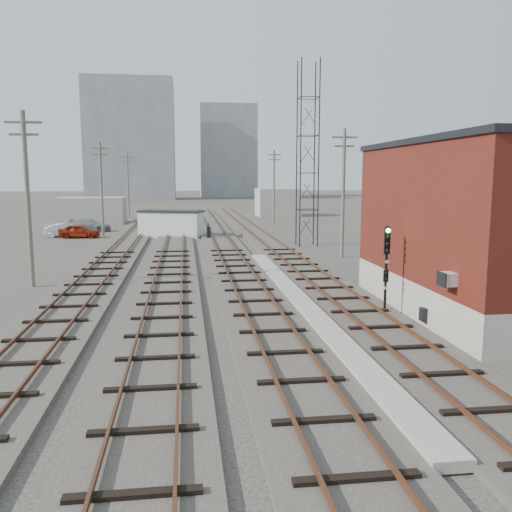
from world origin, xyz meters
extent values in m
plane|color=#282621|center=(0.00, 60.00, 0.00)|extent=(320.00, 320.00, 0.00)
cube|color=#332D28|center=(2.50, 39.00, 0.10)|extent=(3.20, 90.00, 0.20)
cube|color=#4C2816|center=(1.78, 39.00, 0.33)|extent=(0.07, 90.00, 0.12)
cube|color=#4C2816|center=(3.22, 39.00, 0.33)|extent=(0.07, 90.00, 0.12)
cube|color=#332D28|center=(-1.50, 39.00, 0.10)|extent=(3.20, 90.00, 0.20)
cube|color=#4C2816|center=(-2.22, 39.00, 0.33)|extent=(0.07, 90.00, 0.12)
cube|color=#4C2816|center=(-0.78, 39.00, 0.33)|extent=(0.07, 90.00, 0.12)
cube|color=#332D28|center=(-5.50, 39.00, 0.10)|extent=(3.20, 90.00, 0.20)
cube|color=#4C2816|center=(-6.22, 39.00, 0.33)|extent=(0.07, 90.00, 0.12)
cube|color=#4C2816|center=(-4.78, 39.00, 0.33)|extent=(0.07, 90.00, 0.12)
cube|color=#332D28|center=(-9.50, 39.00, 0.10)|extent=(3.20, 90.00, 0.20)
cube|color=#4C2816|center=(-10.22, 39.00, 0.33)|extent=(0.07, 90.00, 0.12)
cube|color=#4C2816|center=(-8.78, 39.00, 0.33)|extent=(0.07, 90.00, 0.12)
cube|color=gray|center=(0.50, 14.00, 0.13)|extent=(0.90, 28.00, 0.26)
cube|color=gray|center=(7.50, 12.00, 0.75)|extent=(6.00, 12.00, 1.50)
cube|color=#5E2216|center=(7.50, 12.00, 4.25)|extent=(6.00, 12.00, 5.50)
cube|color=black|center=(7.50, 12.00, 7.10)|extent=(6.20, 12.20, 0.25)
cube|color=beige|center=(4.28, 8.00, 2.25)|extent=(0.45, 0.62, 0.45)
cube|color=black|center=(4.40, 10.00, 0.50)|extent=(0.20, 0.35, 0.50)
cylinder|color=black|center=(4.75, 34.25, 7.50)|extent=(0.10, 0.10, 15.00)
cylinder|color=black|center=(6.25, 34.25, 7.50)|extent=(0.10, 0.10, 15.00)
cylinder|color=black|center=(4.75, 35.75, 7.50)|extent=(0.10, 0.10, 15.00)
cylinder|color=black|center=(6.25, 35.75, 7.50)|extent=(0.10, 0.10, 15.00)
cylinder|color=#595147|center=(-12.50, 20.00, 4.50)|extent=(0.24, 0.24, 9.00)
cube|color=#595147|center=(-12.50, 20.00, 8.40)|extent=(1.80, 0.12, 0.12)
cube|color=#595147|center=(-12.50, 20.00, 7.80)|extent=(1.40, 0.12, 0.12)
cylinder|color=#595147|center=(-12.50, 45.00, 4.50)|extent=(0.24, 0.24, 9.00)
cube|color=#595147|center=(-12.50, 45.00, 8.40)|extent=(1.80, 0.12, 0.12)
cube|color=#595147|center=(-12.50, 45.00, 7.80)|extent=(1.40, 0.12, 0.12)
cylinder|color=#595147|center=(-12.50, 70.00, 4.50)|extent=(0.24, 0.24, 9.00)
cube|color=#595147|center=(-12.50, 70.00, 8.40)|extent=(1.80, 0.12, 0.12)
cube|color=#595147|center=(-12.50, 70.00, 7.80)|extent=(1.40, 0.12, 0.12)
cylinder|color=#595147|center=(6.50, 28.00, 4.50)|extent=(0.24, 0.24, 9.00)
cube|color=#595147|center=(6.50, 28.00, 8.40)|extent=(1.80, 0.12, 0.12)
cube|color=#595147|center=(6.50, 28.00, 7.80)|extent=(1.40, 0.12, 0.12)
cylinder|color=#595147|center=(6.50, 58.00, 4.50)|extent=(0.24, 0.24, 9.00)
cube|color=#595147|center=(6.50, 58.00, 8.40)|extent=(1.80, 0.12, 0.12)
cube|color=#595147|center=(6.50, 58.00, 7.80)|extent=(1.40, 0.12, 0.12)
cube|color=gray|center=(-18.00, 135.00, 15.00)|extent=(22.00, 14.00, 30.00)
cube|color=gray|center=(8.00, 150.00, 13.00)|extent=(16.00, 12.00, 26.00)
cube|color=gray|center=(-16.00, 60.00, 1.60)|extent=(8.00, 5.00, 3.20)
cube|color=gray|center=(9.00, 70.00, 2.00)|extent=(6.00, 6.00, 4.00)
cube|color=gray|center=(3.70, 12.17, 0.05)|extent=(0.40, 0.40, 0.10)
cylinder|color=black|center=(3.70, 12.17, 1.85)|extent=(0.11, 0.11, 3.70)
cube|color=black|center=(3.70, 12.15, 3.10)|extent=(0.24, 0.10, 1.11)
sphere|color=#0CE533|center=(3.70, 12.06, 3.51)|extent=(0.18, 0.18, 0.18)
sphere|color=black|center=(3.70, 12.06, 3.23)|extent=(0.18, 0.18, 0.18)
sphere|color=black|center=(3.70, 12.06, 2.96)|extent=(0.18, 0.18, 0.18)
sphere|color=black|center=(3.70, 12.06, 2.68)|extent=(0.18, 0.18, 0.18)
cube|color=black|center=(3.70, 12.15, 1.62)|extent=(0.20, 0.09, 0.51)
cube|color=white|center=(3.70, 12.09, 2.22)|extent=(0.15, 0.02, 0.11)
cube|color=white|center=(3.70, 12.09, 1.11)|extent=(0.15, 0.02, 0.11)
cube|color=black|center=(-2.45, 40.21, 0.66)|extent=(0.36, 0.36, 1.10)
cylinder|color=black|center=(-2.45, 40.21, 1.38)|extent=(0.09, 0.09, 0.33)
cube|color=silver|center=(-5.86, 43.02, 1.21)|extent=(6.27, 4.12, 2.42)
cube|color=black|center=(-5.86, 43.02, 2.47)|extent=(6.51, 4.37, 0.12)
imported|color=maroon|center=(-14.44, 43.35, 0.64)|extent=(3.87, 1.78, 1.29)
imported|color=#B5B9BD|center=(-15.81, 44.36, 0.65)|extent=(3.99, 1.46, 1.31)
imported|color=gray|center=(-14.57, 49.74, 0.64)|extent=(4.66, 2.59, 1.28)
camera|label=1|loc=(-4.52, -9.07, 5.68)|focal=38.00mm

